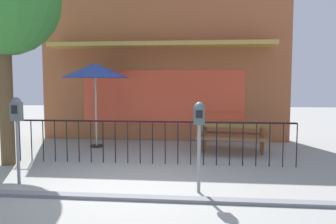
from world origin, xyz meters
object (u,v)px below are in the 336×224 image
Objects in this scene: parking_meter_far at (17,117)px; parking_meter_near at (199,123)px; patio_umbrella at (95,71)px; picnic_table_left at (233,129)px.

parking_meter_near is at bearing -2.52° from parking_meter_far.
patio_umbrella reaches higher than parking_meter_far.
parking_meter_near is at bearing -104.01° from picnic_table_left.
parking_meter_far reaches higher than parking_meter_near.
picnic_table_left is 0.82× the size of patio_umbrella.
patio_umbrella is 1.56× the size of parking_meter_near.
picnic_table_left is at bearing 38.20° from parking_meter_far.
patio_umbrella reaches higher than parking_meter_near.
patio_umbrella reaches higher than picnic_table_left.
parking_meter_near is (-0.83, -3.33, 0.55)m from picnic_table_left.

